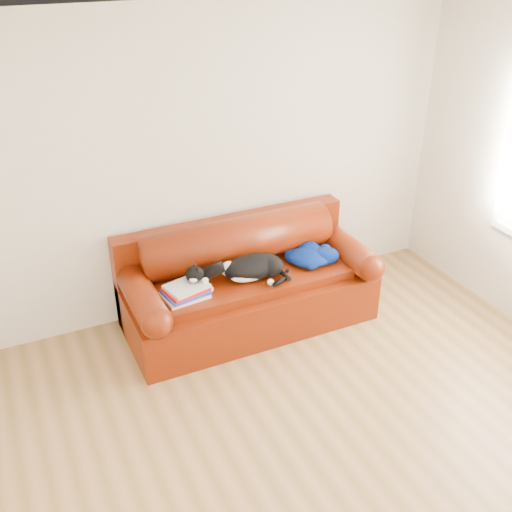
% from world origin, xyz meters
% --- Properties ---
extents(ground, '(4.50, 4.50, 0.00)m').
position_xyz_m(ground, '(0.00, 0.00, 0.00)').
color(ground, brown).
rests_on(ground, ground).
extents(room_shell, '(4.52, 4.02, 2.61)m').
position_xyz_m(room_shell, '(0.12, 0.02, 1.67)').
color(room_shell, beige).
rests_on(room_shell, ground).
extents(sofa_base, '(2.10, 0.90, 0.50)m').
position_xyz_m(sofa_base, '(0.13, 1.49, 0.24)').
color(sofa_base, '#3C0D02').
rests_on(sofa_base, ground).
extents(sofa_back, '(2.10, 1.01, 0.88)m').
position_xyz_m(sofa_back, '(0.13, 1.74, 0.54)').
color(sofa_back, '#3C0D02').
rests_on(sofa_back, ground).
extents(book_stack, '(0.36, 0.31, 0.10)m').
position_xyz_m(book_stack, '(-0.47, 1.37, 0.55)').
color(book_stack, '#E8E7C8').
rests_on(book_stack, sofa_base).
extents(cat, '(0.67, 0.44, 0.26)m').
position_xyz_m(cat, '(0.11, 1.40, 0.60)').
color(cat, black).
rests_on(cat, sofa_base).
extents(blanket, '(0.46, 0.40, 0.14)m').
position_xyz_m(blanket, '(0.69, 1.43, 0.56)').
color(blanket, '#021349').
rests_on(blanket, sofa_base).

